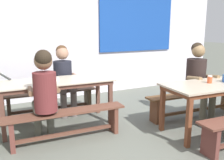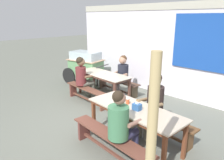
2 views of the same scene
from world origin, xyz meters
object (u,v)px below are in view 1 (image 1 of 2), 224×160
Objects in this scene: bench_far_back at (51,98)px; person_right_near_table at (198,76)px; dining_table_far at (56,85)px; person_left_back_turned at (44,90)px; dining_table_near at (223,87)px; bench_near_back at (194,100)px; person_center_facing at (64,75)px; condiment_jar at (210,79)px; soup_bowl at (55,79)px; bench_far_front at (67,120)px.

person_right_near_table reaches higher than bench_far_back.
person_right_near_table is at bearing -18.38° from dining_table_far.
bench_far_back is 1.23m from person_left_back_turned.
bench_near_back is at bearing 85.86° from dining_table_near.
bench_near_back is 1.43× the size of person_right_near_table.
person_center_facing reaches higher than condiment_jar.
person_right_near_table is at bearing -5.18° from person_left_back_turned.
soup_bowl is (0.27, 0.52, 0.03)m from person_left_back_turned.
person_right_near_table is (1.97, -1.27, 0.02)m from person_center_facing.
dining_table_far reaches higher than bench_near_back.
bench_far_front is 2.27m from bench_near_back.
dining_table_far is at bearing 161.62° from person_right_near_table.
condiment_jar is (-0.27, -0.53, 0.50)m from bench_near_back.
condiment_jar is (2.00, -0.62, 0.50)m from bench_far_front.
condiment_jar is at bearing -17.32° from bench_far_front.
bench_far_back is at bearing 148.78° from person_right_near_table.
dining_table_near is at bearing -17.09° from bench_far_front.
person_right_near_table reaches higher than person_left_back_turned.
soup_bowl is (-0.02, 0.01, 0.09)m from dining_table_far.
person_right_near_table reaches higher than dining_table_near.
soup_bowl reaches higher than bench_far_back.
bench_far_back and bench_near_back have the same top height.
condiment_jar is 0.81× the size of soup_bowl.
bench_far_back is 2.70m from condiment_jar.
dining_table_far is at bearing -117.25° from person_center_facing.
dining_table_near is 13.84× the size of soup_bowl.
person_right_near_table reaches higher than condiment_jar.
bench_far_back is 1.35× the size of person_center_facing.
bench_near_back is 1.46× the size of person_left_back_turned.
person_right_near_table reaches higher than soup_bowl.
person_center_facing is at bearing 147.22° from person_right_near_table.
dining_table_far is 0.10m from soup_bowl.
person_center_facing is (0.56, 1.04, -0.02)m from person_left_back_turned.
person_right_near_table reaches higher than person_center_facing.
person_left_back_turned is at bearing 174.82° from person_right_near_table.
bench_far_back is 14.69× the size of condiment_jar.
dining_table_far is 1.07× the size of bench_far_front.
bench_far_back is 1.00× the size of bench_far_front.
bench_far_back is 11.88× the size of soup_bowl.
person_left_back_turned is at bearing -117.38° from soup_bowl.
condiment_jar reaches higher than soup_bowl.
bench_far_back is 2.62m from person_right_near_table.
soup_bowl is (-2.25, 0.75, 0.02)m from person_right_near_table.
person_left_back_turned reaches higher than bench_far_front.
person_left_back_turned is 1.18m from person_center_facing.
dining_table_near is at bearing -94.57° from person_right_near_table.
dining_table_near is at bearing -94.14° from bench_near_back.
person_right_near_table is (2.27, -0.15, 0.44)m from bench_far_front.
soup_bowl is at bearing 62.62° from person_left_back_turned.
person_right_near_table is (2.52, -0.23, 0.00)m from person_left_back_turned.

